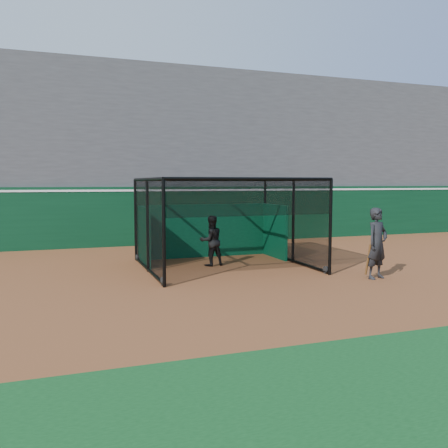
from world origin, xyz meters
name	(u,v)px	position (x,y,z in m)	size (l,w,h in m)	color
ground	(240,282)	(0.00, 0.00, 0.00)	(120.00, 120.00, 0.00)	brown
outfield_wall	(169,215)	(0.00, 8.50, 1.29)	(50.00, 0.50, 2.50)	#09341B
grandstand	(152,147)	(0.00, 12.27, 4.48)	(50.00, 7.85, 8.95)	#4C4C4F
batting_cage	(224,223)	(0.37, 2.33, 1.39)	(4.97, 4.64, 2.78)	black
batter	(211,241)	(0.04, 2.66, 0.81)	(0.79, 0.61, 1.62)	black
on_deck_player	(377,243)	(3.76, -0.85, 0.99)	(0.83, 0.66, 1.98)	black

